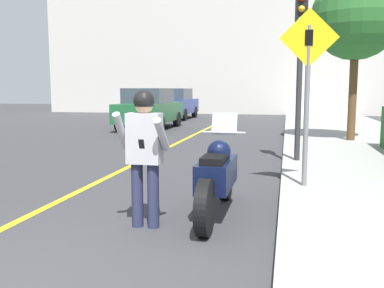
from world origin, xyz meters
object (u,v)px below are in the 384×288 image
(person_biker, at_px, (144,145))
(parked_car_green, at_px, (150,108))
(street_tree, at_px, (356,16))
(parked_car_blue, at_px, (175,103))
(crossing_sign, at_px, (307,81))
(motorcycle, at_px, (217,176))
(traffic_light, at_px, (300,44))

(person_biker, height_order, parked_car_green, parked_car_green)
(street_tree, distance_m, parked_car_green, 8.68)
(street_tree, relative_size, parked_car_blue, 1.19)
(crossing_sign, distance_m, street_tree, 7.19)
(person_biker, height_order, street_tree, street_tree)
(motorcycle, height_order, person_biker, person_biker)
(person_biker, bearing_deg, parked_car_green, 107.93)
(traffic_light, relative_size, parked_car_green, 0.85)
(motorcycle, bearing_deg, traffic_light, 74.75)
(motorcycle, distance_m, parked_car_blue, 18.32)
(person_biker, xyz_separation_m, crossing_sign, (1.93, 2.23, 0.78))
(motorcycle, height_order, street_tree, street_tree)
(person_biker, distance_m, crossing_sign, 3.05)
(traffic_light, height_order, parked_car_blue, traffic_light)
(motorcycle, distance_m, traffic_light, 4.69)
(traffic_light, distance_m, parked_car_green, 9.61)
(motorcycle, distance_m, street_tree, 9.31)
(street_tree, distance_m, parked_car_blue, 12.61)
(motorcycle, relative_size, parked_car_green, 0.55)
(street_tree, xyz_separation_m, parked_car_green, (-7.49, 3.26, -2.92))
(motorcycle, height_order, traffic_light, traffic_light)
(person_biker, height_order, parked_car_blue, parked_car_blue)
(person_biker, height_order, traffic_light, traffic_light)
(street_tree, bearing_deg, motorcycle, -108.64)
(motorcycle, bearing_deg, street_tree, 71.36)
(traffic_light, xyz_separation_m, parked_car_green, (-5.81, 7.46, -1.74))
(motorcycle, height_order, crossing_sign, crossing_sign)
(person_biker, distance_m, traffic_light, 5.35)
(traffic_light, height_order, parked_car_green, traffic_light)
(person_biker, xyz_separation_m, street_tree, (3.54, 8.95, 2.78))
(parked_car_blue, bearing_deg, parked_car_green, -85.16)
(street_tree, height_order, parked_car_blue, street_tree)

